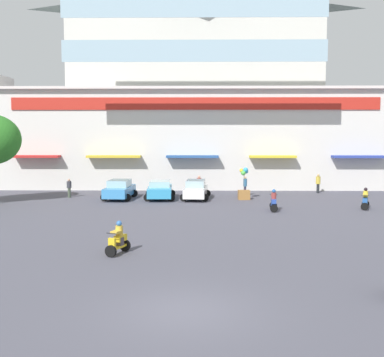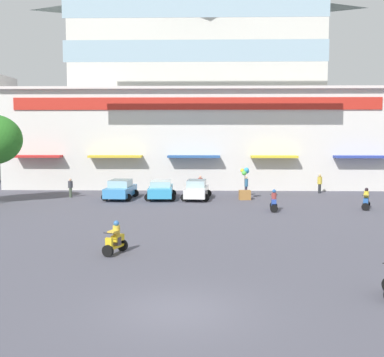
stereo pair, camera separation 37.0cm
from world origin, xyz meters
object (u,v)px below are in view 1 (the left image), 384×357
object	(u,v)px
parked_car_0	(119,189)
pedestrian_0	(199,184)
parked_car_1	(160,190)
scooter_rider_1	(365,200)
scooter_rider_3	(118,240)
parked_car_2	(196,190)
scooter_rider_5	(274,202)
pedestrian_2	(245,185)
balloon_vendor_cart	(244,185)
pedestrian_1	(318,182)
pedestrian_3	(69,187)

from	to	relation	value
parked_car_0	pedestrian_0	bearing A→B (deg)	27.38
pedestrian_0	parked_car_0	bearing A→B (deg)	-152.62
parked_car_0	parked_car_1	distance (m)	3.22
scooter_rider_1	scooter_rider_3	distance (m)	19.79
parked_car_2	scooter_rider_1	world-z (taller)	parked_car_2
parked_car_0	scooter_rider_5	xyz separation A→B (m)	(11.38, -5.66, -0.15)
parked_car_0	pedestrian_2	xyz separation A→B (m)	(10.15, 1.95, 0.17)
balloon_vendor_cart	pedestrian_0	bearing A→B (deg)	135.62
pedestrian_2	scooter_rider_5	bearing A→B (deg)	-80.76
scooter_rider_3	pedestrian_0	size ratio (longest dim) A/B	0.93
parked_car_2	scooter_rider_1	bearing A→B (deg)	-21.72
scooter_rider_3	pedestrian_2	world-z (taller)	pedestrian_2
pedestrian_2	scooter_rider_3	bearing A→B (deg)	-110.74
pedestrian_1	pedestrian_3	size ratio (longest dim) A/B	1.08
pedestrian_2	pedestrian_3	bearing A→B (deg)	-175.30
pedestrian_1	parked_car_2	bearing A→B (deg)	-159.14
pedestrian_1	parked_car_1	bearing A→B (deg)	-163.30
parked_car_0	scooter_rider_1	size ratio (longest dim) A/B	2.84
parked_car_1	scooter_rider_1	size ratio (longest dim) A/B	2.68
scooter_rider_3	scooter_rider_5	size ratio (longest dim) A/B	0.97
scooter_rider_5	parked_car_1	bearing A→B (deg)	145.29
scooter_rider_5	pedestrian_0	distance (m)	10.27
scooter_rider_1	pedestrian_3	world-z (taller)	pedestrian_3
parked_car_1	pedestrian_2	size ratio (longest dim) A/B	2.50
pedestrian_0	balloon_vendor_cart	distance (m)	4.96
parked_car_1	parked_car_0	bearing A→B (deg)	-179.96
scooter_rider_5	balloon_vendor_cart	size ratio (longest dim) A/B	0.59
parked_car_1	pedestrian_1	size ratio (longest dim) A/B	2.45
scooter_rider_3	balloon_vendor_cart	world-z (taller)	balloon_vendor_cart
scooter_rider_3	pedestrian_3	size ratio (longest dim) A/B	0.95
parked_car_0	pedestrian_3	world-z (taller)	pedestrian_3
parked_car_2	scooter_rider_3	world-z (taller)	parked_car_2
parked_car_0	scooter_rider_3	world-z (taller)	parked_car_0
parked_car_2	scooter_rider_1	distance (m)	12.72
pedestrian_0	parked_car_1	bearing A→B (deg)	-133.53
parked_car_0	parked_car_1	bearing A→B (deg)	0.04
parked_car_0	parked_car_2	xyz separation A→B (m)	(6.06, -0.01, -0.00)
pedestrian_0	balloon_vendor_cart	xyz separation A→B (m)	(3.54, -3.46, 0.30)
scooter_rider_1	pedestrian_1	world-z (taller)	pedestrian_1
parked_car_2	balloon_vendor_cart	world-z (taller)	balloon_vendor_cart
parked_car_0	pedestrian_1	distance (m)	17.17
parked_car_1	pedestrian_0	size ratio (longest dim) A/B	2.60
parked_car_0	parked_car_1	size ratio (longest dim) A/B	1.06
pedestrian_3	scooter_rider_1	bearing A→B (deg)	-13.93
scooter_rider_3	parked_car_1	bearing A→B (deg)	88.55
parked_car_2	scooter_rider_1	xyz separation A→B (m)	(11.82, -4.71, -0.16)
parked_car_2	balloon_vendor_cart	distance (m)	3.84
scooter_rider_3	pedestrian_2	distance (m)	20.82
parked_car_2	parked_car_1	bearing A→B (deg)	179.82
parked_car_0	pedestrian_1	size ratio (longest dim) A/B	2.59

